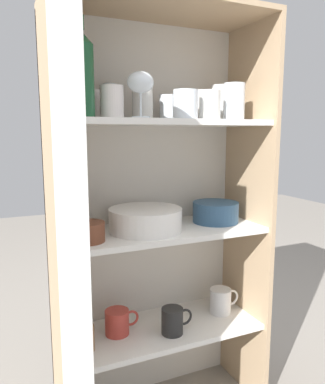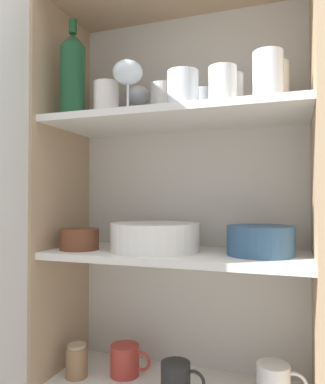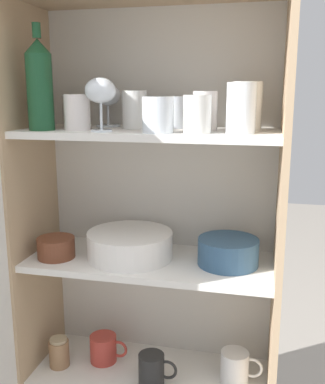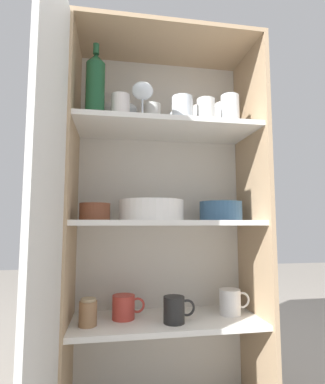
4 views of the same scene
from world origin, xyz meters
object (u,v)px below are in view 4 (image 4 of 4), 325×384
coffee_mug_primary (124,307)px  storage_jar (88,312)px  wine_bottle (95,84)px  plate_stack_white (151,210)px  serving_bowl_small (95,211)px  mixing_bowl_large (221,210)px

coffee_mug_primary → storage_jar: size_ratio=1.31×
wine_bottle → storage_jar: wine_bottle is taller
wine_bottle → coffee_mug_primary: (0.12, 0.10, -0.85)m
plate_stack_white → coffee_mug_primary: 0.39m
serving_bowl_small → storage_jar: serving_bowl_small is taller
mixing_bowl_large → serving_bowl_small: size_ratio=1.55×
plate_stack_white → mixing_bowl_large: size_ratio=1.46×
wine_bottle → coffee_mug_primary: 0.87m
plate_stack_white → serving_bowl_small: size_ratio=2.26×
wine_bottle → coffee_mug_primary: wine_bottle is taller
serving_bowl_small → wine_bottle: bearing=-104.4°
mixing_bowl_large → storage_jar: size_ratio=1.82×
wine_bottle → storage_jar: size_ratio=2.95×
serving_bowl_small → storage_jar: bearing=140.5°
wine_bottle → mixing_bowl_large: size_ratio=1.62×
mixing_bowl_large → serving_bowl_small: bearing=-173.3°
serving_bowl_small → coffee_mug_primary: size_ratio=0.90×
mixing_bowl_large → coffee_mug_primary: (-0.40, 0.01, -0.38)m
storage_jar → coffee_mug_primary: bearing=23.7°
plate_stack_white → serving_bowl_small: plate_stack_white is taller
mixing_bowl_large → serving_bowl_small: mixing_bowl_large is taller
wine_bottle → plate_stack_white: wine_bottle is taller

